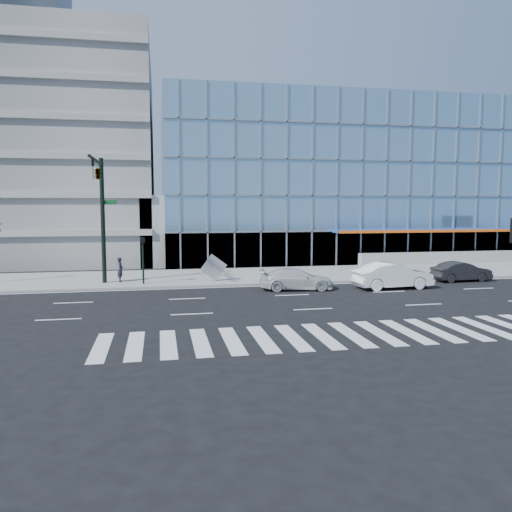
% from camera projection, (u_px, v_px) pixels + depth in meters
% --- Properties ---
extents(ground, '(160.00, 160.00, 0.00)m').
position_uv_depth(ground, '(292.00, 295.00, 28.70)').
color(ground, black).
rests_on(ground, ground).
extents(sidewalk, '(120.00, 8.00, 0.15)m').
position_uv_depth(sidewalk, '(264.00, 275.00, 36.51)').
color(sidewalk, gray).
rests_on(sidewalk, ground).
extents(theatre_building, '(42.00, 26.00, 15.00)m').
position_uv_depth(theatre_building, '(353.00, 185.00, 56.01)').
color(theatre_building, '#74A1C1').
rests_on(theatre_building, ground).
extents(parking_garage, '(24.00, 24.00, 20.00)m').
position_uv_depth(parking_garage, '(29.00, 156.00, 49.30)').
color(parking_garage, gray).
rests_on(parking_garage, ground).
extents(ramp_block, '(6.00, 8.00, 6.00)m').
position_uv_depth(ramp_block, '(176.00, 230.00, 44.84)').
color(ramp_block, gray).
rests_on(ramp_block, ground).
extents(tower_backdrop, '(14.00, 14.00, 48.00)m').
position_uv_depth(tower_backdrop, '(28.00, 100.00, 88.98)').
color(tower_backdrop, gray).
rests_on(tower_backdrop, ground).
extents(traffic_signal, '(1.14, 5.74, 8.00)m').
position_uv_depth(traffic_signal, '(99.00, 189.00, 30.46)').
color(traffic_signal, black).
rests_on(traffic_signal, sidewalk).
extents(ped_signal_post, '(0.30, 0.33, 3.00)m').
position_uv_depth(ped_signal_post, '(143.00, 253.00, 31.70)').
color(ped_signal_post, black).
rests_on(ped_signal_post, sidewalk).
extents(white_suv, '(4.69, 2.31, 1.31)m').
position_uv_depth(white_suv, '(296.00, 279.00, 30.53)').
color(white_suv, silver).
rests_on(white_suv, ground).
extents(white_sedan, '(4.98, 1.97, 1.61)m').
position_uv_depth(white_sedan, '(393.00, 276.00, 30.93)').
color(white_sedan, white).
rests_on(white_sedan, ground).
extents(dark_sedan, '(4.08, 1.58, 1.32)m').
position_uv_depth(dark_sedan, '(461.00, 272.00, 33.98)').
color(dark_sedan, black).
rests_on(dark_sedan, ground).
extents(pedestrian, '(0.39, 0.59, 1.61)m').
position_uv_depth(pedestrian, '(120.00, 270.00, 32.72)').
color(pedestrian, black).
rests_on(pedestrian, sidewalk).
extents(tilted_panel, '(1.82, 0.15, 1.82)m').
position_uv_depth(tilted_panel, '(214.00, 267.00, 33.02)').
color(tilted_panel, '#9E9E9E').
rests_on(tilted_panel, sidewalk).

